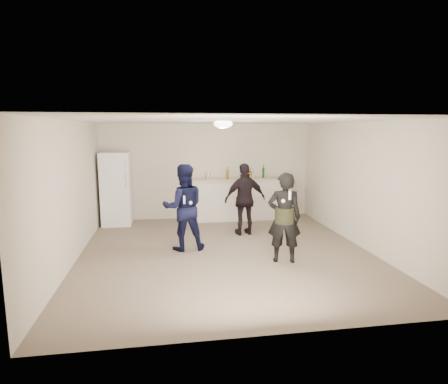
{
  "coord_description": "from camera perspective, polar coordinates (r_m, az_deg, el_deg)",
  "views": [
    {
      "loc": [
        -1.12,
        -6.84,
        2.33
      ],
      "look_at": [
        0.0,
        0.2,
        1.15
      ],
      "focal_mm": 30.0,
      "sensor_mm": 36.0,
      "label": 1
    }
  ],
  "objects": [
    {
      "name": "floor",
      "position": [
        7.31,
        0.25,
        -9.18
      ],
      "size": [
        6.0,
        6.0,
        0.0
      ],
      "primitive_type": "plane",
      "color": "#6B5B4C",
      "rests_on": "ground"
    },
    {
      "name": "ceiling",
      "position": [
        6.93,
        0.27,
        10.8
      ],
      "size": [
        6.0,
        6.0,
        0.0
      ],
      "primitive_type": "plane",
      "rotation": [
        3.14,
        0.0,
        0.0
      ],
      "color": "silver",
      "rests_on": "wall_back"
    },
    {
      "name": "wall_back",
      "position": [
        9.96,
        -2.54,
        3.17
      ],
      "size": [
        6.0,
        0.0,
        6.0
      ],
      "primitive_type": "plane",
      "rotation": [
        1.57,
        0.0,
        0.0
      ],
      "color": "beige",
      "rests_on": "floor"
    },
    {
      "name": "wall_front",
      "position": [
        4.14,
        7.02,
        -5.78
      ],
      "size": [
        6.0,
        0.0,
        6.0
      ],
      "primitive_type": "plane",
      "rotation": [
        -1.57,
        0.0,
        0.0
      ],
      "color": "beige",
      "rests_on": "floor"
    },
    {
      "name": "wall_left",
      "position": [
        7.11,
        -22.17,
        -0.04
      ],
      "size": [
        0.0,
        6.0,
        6.0
      ],
      "primitive_type": "plane",
      "rotation": [
        1.57,
        0.0,
        1.57
      ],
      "color": "beige",
      "rests_on": "floor"
    },
    {
      "name": "wall_right",
      "position": [
        7.93,
        20.26,
        0.99
      ],
      "size": [
        0.0,
        6.0,
        6.0
      ],
      "primitive_type": "plane",
      "rotation": [
        1.57,
        0.0,
        -1.57
      ],
      "color": "beige",
      "rests_on": "floor"
    },
    {
      "name": "counter",
      "position": [
        9.88,
        2.59,
        -1.14
      ],
      "size": [
        2.6,
        0.56,
        1.05
      ],
      "primitive_type": "cube",
      "color": "beige",
      "rests_on": "floor"
    },
    {
      "name": "counter_top",
      "position": [
        9.79,
        2.62,
        2.0
      ],
      "size": [
        2.68,
        0.64,
        0.04
      ],
      "primitive_type": "cube",
      "color": "#BDAA93",
      "rests_on": "counter"
    },
    {
      "name": "fridge",
      "position": [
        9.62,
        -16.09,
        0.48
      ],
      "size": [
        0.7,
        0.7,
        1.8
      ],
      "primitive_type": "cube",
      "color": "white",
      "rests_on": "floor"
    },
    {
      "name": "fridge_handle",
      "position": [
        9.17,
        -14.74,
        2.64
      ],
      "size": [
        0.02,
        0.02,
        0.6
      ],
      "primitive_type": "cylinder",
      "color": "white",
      "rests_on": "fridge"
    },
    {
      "name": "ceiling_dome",
      "position": [
        7.23,
        -0.13,
        10.35
      ],
      "size": [
        0.36,
        0.36,
        0.16
      ],
      "primitive_type": "ellipsoid",
      "color": "white",
      "rests_on": "ceiling"
    },
    {
      "name": "shaker",
      "position": [
        9.64,
        -2.44,
        2.51
      ],
      "size": [
        0.08,
        0.08,
        0.17
      ],
      "primitive_type": "cylinder",
      "color": "silver",
      "rests_on": "counter_top"
    },
    {
      "name": "man",
      "position": [
        7.33,
        -6.18,
        -2.34
      ],
      "size": [
        0.87,
        0.7,
        1.69
      ],
      "primitive_type": "imported",
      "rotation": [
        0.0,
        0.0,
        3.21
      ],
      "color": "#0F123F",
      "rests_on": "floor"
    },
    {
      "name": "woman",
      "position": [
        6.7,
        9.17,
        -3.87
      ],
      "size": [
        0.66,
        0.51,
        1.61
      ],
      "primitive_type": "imported",
      "rotation": [
        0.0,
        0.0,
        2.91
      ],
      "color": "black",
      "rests_on": "floor"
    },
    {
      "name": "camo_shorts",
      "position": [
        6.69,
        9.18,
        -3.51
      ],
      "size": [
        0.34,
        0.34,
        0.28
      ],
      "primitive_type": "cylinder",
      "color": "#2C3317",
      "rests_on": "woman"
    },
    {
      "name": "spectator",
      "position": [
        8.36,
        3.23,
        -1.12
      ],
      "size": [
        0.99,
        0.52,
        1.61
      ],
      "primitive_type": "imported",
      "rotation": [
        0.0,
        0.0,
        3.28
      ],
      "color": "black",
      "rests_on": "floor"
    },
    {
      "name": "remote_man",
      "position": [
        7.01,
        -6.09,
        -1.17
      ],
      "size": [
        0.04,
        0.04,
        0.15
      ],
      "primitive_type": "cube",
      "color": "silver",
      "rests_on": "man"
    },
    {
      "name": "nunchuk_man",
      "position": [
        7.06,
        -5.12,
        -1.66
      ],
      "size": [
        0.07,
        0.07,
        0.07
      ],
      "primitive_type": "sphere",
      "color": "white",
      "rests_on": "man"
    },
    {
      "name": "remote_woman",
      "position": [
        6.38,
        9.97,
        -0.49
      ],
      "size": [
        0.04,
        0.04,
        0.15
      ],
      "primitive_type": "cube",
      "color": "white",
      "rests_on": "woman"
    },
    {
      "name": "nunchuk_woman",
      "position": [
        6.39,
        9.01,
        -1.36
      ],
      "size": [
        0.07,
        0.07,
        0.07
      ],
      "primitive_type": "sphere",
      "color": "white",
      "rests_on": "woman"
    },
    {
      "name": "bottle_cluster",
      "position": [
        9.67,
        3.56,
        2.69
      ],
      "size": [
        1.03,
        0.18,
        0.27
      ],
      "color": "brown",
      "rests_on": "counter_top"
    }
  ]
}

